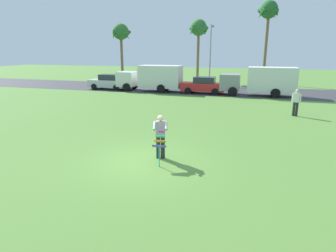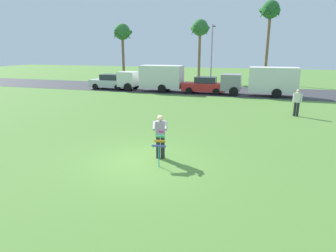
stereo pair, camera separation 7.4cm
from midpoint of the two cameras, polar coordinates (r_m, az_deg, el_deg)
ground_plane at (r=11.05m, az=-5.23°, el=-6.99°), size 120.00×120.00×0.00m
road_strip at (r=30.60m, az=9.50°, el=7.03°), size 120.00×8.00×0.01m
person_kite_flyer at (r=10.98m, az=-1.71°, el=-1.82°), size 0.68×0.75×1.73m
kite_held at (r=10.34m, az=-1.83°, el=-3.36°), size 0.53×0.68×1.26m
parked_car_silver at (r=31.72m, az=-11.81°, el=8.59°), size 4.22×1.88×1.60m
parked_truck_white_box at (r=29.57m, az=-3.12°, el=9.68°), size 6.70×2.13×2.62m
parked_car_red at (r=28.29m, az=6.98°, el=8.06°), size 4.21×1.86×1.60m
parked_truck_grey_van at (r=27.80m, az=18.22°, el=8.63°), size 6.71×2.15×2.62m
palm_tree_left_near at (r=40.25m, az=-9.45°, el=17.68°), size 2.58×2.71×7.51m
palm_tree_right_near at (r=39.23m, az=6.08°, el=18.51°), size 2.58×2.71×7.98m
palm_tree_centre_far at (r=38.47m, az=19.41°, el=20.40°), size 2.58×2.71×9.82m
streetlight_pole at (r=35.28m, az=8.44°, el=14.60°), size 0.24×1.65×7.00m
person_walker_near at (r=19.95m, az=24.13°, el=4.46°), size 0.53×0.34×1.73m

